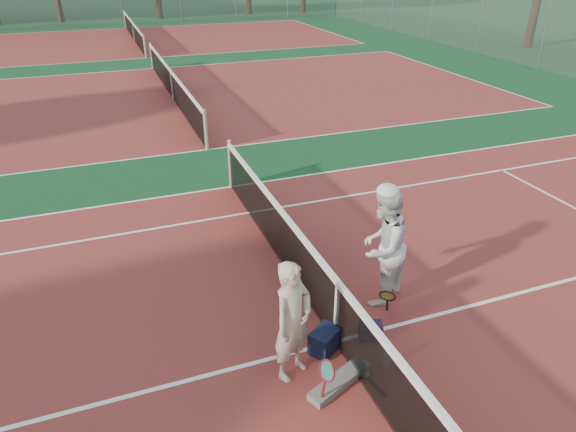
{
  "coord_description": "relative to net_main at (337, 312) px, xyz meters",
  "views": [
    {
      "loc": [
        -2.5,
        -4.86,
        4.82
      ],
      "look_at": [
        0.0,
        1.84,
        1.05
      ],
      "focal_mm": 32.0,
      "sensor_mm": 36.0,
      "label": 1
    }
  ],
  "objects": [
    {
      "name": "sports_bag_navy",
      "position": [
        -0.2,
        -0.09,
        -0.35
      ],
      "size": [
        0.5,
        0.47,
        0.33
      ],
      "primitive_type": "cube",
      "rotation": [
        0.0,
        0.0,
        0.59
      ],
      "color": "black",
      "rests_on": "ground"
    },
    {
      "name": "ground",
      "position": [
        0.0,
        0.0,
        -0.51
      ],
      "size": [
        130.0,
        130.0,
        0.0
      ],
      "primitive_type": "plane",
      "color": "#0F391B",
      "rests_on": "ground"
    },
    {
      "name": "sports_bag_purple",
      "position": [
        0.49,
        -0.1,
        -0.39
      ],
      "size": [
        0.35,
        0.3,
        0.25
      ],
      "primitive_type": "cube",
      "rotation": [
        0.0,
        0.0,
        -0.34
      ],
      "color": "black",
      "rests_on": "ground"
    },
    {
      "name": "water_bottle",
      "position": [
        0.42,
        -0.64,
        -0.36
      ],
      "size": [
        0.09,
        0.09,
        0.3
      ],
      "primitive_type": "cylinder",
      "color": "#C9E1FF",
      "rests_on": "ground"
    },
    {
      "name": "racket_red",
      "position": [
        -0.54,
        -0.88,
        -0.21
      ],
      "size": [
        0.24,
        0.31,
        0.59
      ],
      "primitive_type": null,
      "rotation": [
        0.0,
        0.0,
        0.38
      ],
      "color": "maroon",
      "rests_on": "ground"
    },
    {
      "name": "court_far_a",
      "position": [
        0.0,
        13.5,
        -0.51
      ],
      "size": [
        23.77,
        10.97,
        0.01
      ],
      "primitive_type": "cube",
      "color": "maroon",
      "rests_on": "ground"
    },
    {
      "name": "net_far_b",
      "position": [
        0.0,
        27.0,
        0.0
      ],
      "size": [
        0.1,
        10.98,
        1.02
      ],
      "primitive_type": null,
      "color": "black",
      "rests_on": "ground"
    },
    {
      "name": "fence_back",
      "position": [
        0.0,
        34.0,
        0.99
      ],
      "size": [
        32.0,
        0.06,
        3.0
      ],
      "primitive_type": null,
      "color": "slate",
      "rests_on": "ground"
    },
    {
      "name": "net_cover_canvas",
      "position": [
        -0.27,
        -0.71,
        -0.46
      ],
      "size": [
        0.96,
        0.58,
        0.1
      ],
      "primitive_type": "cube",
      "rotation": [
        0.0,
        0.0,
        0.41
      ],
      "color": "#605B57",
      "rests_on": "ground"
    },
    {
      "name": "net_far_a",
      "position": [
        0.0,
        13.5,
        0.0
      ],
      "size": [
        0.1,
        10.98,
        1.02
      ],
      "primitive_type": null,
      "color": "black",
      "rests_on": "ground"
    },
    {
      "name": "racket_spare",
      "position": [
        0.08,
        -0.63,
        -0.49
      ],
      "size": [
        0.37,
        0.64,
        0.03
      ],
      "primitive_type": null,
      "rotation": [
        0.0,
        0.0,
        1.74
      ],
      "color": "black",
      "rests_on": "ground"
    },
    {
      "name": "court_far_b",
      "position": [
        0.0,
        27.0,
        -0.51
      ],
      "size": [
        23.77,
        10.97,
        0.01
      ],
      "primitive_type": "cube",
      "color": "maroon",
      "rests_on": "ground"
    },
    {
      "name": "player_a",
      "position": [
        -0.74,
        -0.31,
        0.31
      ],
      "size": [
        0.71,
        0.63,
        1.63
      ],
      "primitive_type": "imported",
      "rotation": [
        0.0,
        0.0,
        0.51
      ],
      "color": "#B8A78E",
      "rests_on": "ground"
    },
    {
      "name": "court_main",
      "position": [
        0.0,
        0.0,
        -0.51
      ],
      "size": [
        23.77,
        10.97,
        0.01
      ],
      "primitive_type": "cube",
      "color": "maroon",
      "rests_on": "ground"
    },
    {
      "name": "racket_black_held",
      "position": [
        0.89,
        0.18,
        -0.24
      ],
      "size": [
        0.4,
        0.41,
        0.54
      ],
      "primitive_type": null,
      "rotation": [
        0.0,
        0.0,
        4.05
      ],
      "color": "black",
      "rests_on": "ground"
    },
    {
      "name": "player_b",
      "position": [
        1.04,
        0.67,
        0.42
      ],
      "size": [
        1.15,
        1.1,
        1.87
      ],
      "primitive_type": "imported",
      "rotation": [
        0.0,
        0.0,
        3.77
      ],
      "color": "silver",
      "rests_on": "ground"
    },
    {
      "name": "net_main",
      "position": [
        0.0,
        0.0,
        0.0
      ],
      "size": [
        0.1,
        10.98,
        1.02
      ],
      "primitive_type": null,
      "color": "black",
      "rests_on": "ground"
    }
  ]
}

